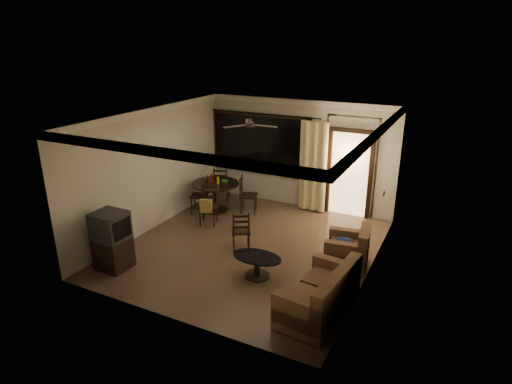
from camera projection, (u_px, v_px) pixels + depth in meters
The scene contains 12 objects.
ground at pixel (250, 247), 9.17m from camera, with size 5.50×5.50×0.00m, color #7F6651.
room_shell at pixel (308, 149), 9.78m from camera, with size 5.50×6.70×5.50m.
dining_table at pixel (216, 189), 10.91m from camera, with size 1.20×1.20×0.97m.
dining_chair_west at pixel (200, 202), 10.90m from camera, with size 0.54×0.54×0.95m.
dining_chair_east at pixel (248, 202), 10.92m from camera, with size 0.54×0.54×0.95m.
dining_chair_south at pixel (208, 212), 10.21m from camera, with size 0.54×0.57×0.95m.
dining_chair_north at pixel (222, 190), 11.75m from camera, with size 0.54×0.54×0.95m.
tv_cabinet at pixel (112, 240), 8.18m from camera, with size 0.62×0.55×1.16m.
sofa at pixel (322, 297), 6.84m from camera, with size 1.01×1.65×0.84m.
armchair at pixel (350, 251), 8.31m from camera, with size 0.91×0.91×0.81m.
coffee_table at pixel (257, 263), 7.97m from camera, with size 0.96×0.58×0.42m.
side_chair at pixel (241, 237), 9.02m from camera, with size 0.53×0.53×0.88m.
Camera 1 is at (3.79, -7.28, 4.25)m, focal length 30.00 mm.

